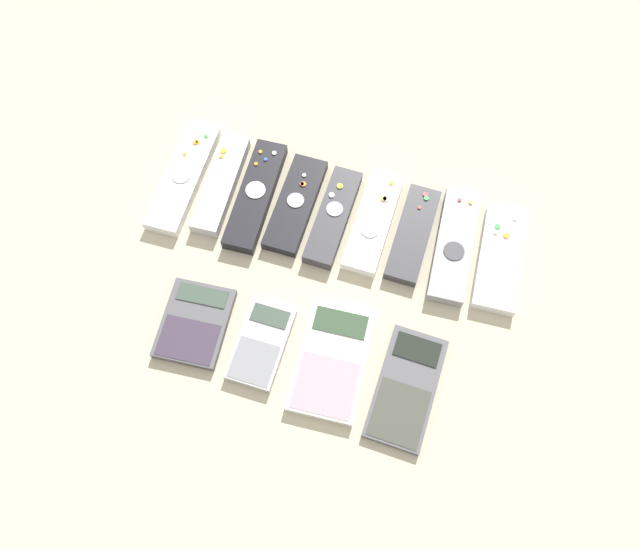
# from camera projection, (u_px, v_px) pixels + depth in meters

# --- Properties ---
(ground_plane) EXTENTS (3.00, 3.00, 0.00)m
(ground_plane) POSITION_uv_depth(u_px,v_px,m) (317.00, 290.00, 0.86)
(ground_plane) COLOR #B2A88E
(remote_0) EXTENTS (0.05, 0.19, 0.02)m
(remote_0) POSITION_uv_depth(u_px,v_px,m) (183.00, 177.00, 0.93)
(remote_0) COLOR white
(remote_0) RESTS_ON ground_plane
(remote_1) EXTENTS (0.05, 0.17, 0.02)m
(remote_1) POSITION_uv_depth(u_px,v_px,m) (221.00, 184.00, 0.92)
(remote_1) COLOR #B7B7BC
(remote_1) RESTS_ON ground_plane
(remote_2) EXTENTS (0.05, 0.18, 0.02)m
(remote_2) POSITION_uv_depth(u_px,v_px,m) (256.00, 195.00, 0.91)
(remote_2) COLOR black
(remote_2) RESTS_ON ground_plane
(remote_3) EXTENTS (0.05, 0.16, 0.02)m
(remote_3) POSITION_uv_depth(u_px,v_px,m) (295.00, 204.00, 0.91)
(remote_3) COLOR black
(remote_3) RESTS_ON ground_plane
(remote_4) EXTENTS (0.05, 0.16, 0.02)m
(remote_4) POSITION_uv_depth(u_px,v_px,m) (333.00, 217.00, 0.90)
(remote_4) COLOR #333338
(remote_4) RESTS_ON ground_plane
(remote_5) EXTENTS (0.05, 0.16, 0.02)m
(remote_5) POSITION_uv_depth(u_px,v_px,m) (373.00, 223.00, 0.90)
(remote_5) COLOR white
(remote_5) RESTS_ON ground_plane
(remote_6) EXTENTS (0.05, 0.15, 0.02)m
(remote_6) POSITION_uv_depth(u_px,v_px,m) (413.00, 234.00, 0.89)
(remote_6) COLOR #333338
(remote_6) RESTS_ON ground_plane
(remote_7) EXTENTS (0.06, 0.18, 0.02)m
(remote_7) POSITION_uv_depth(u_px,v_px,m) (454.00, 244.00, 0.88)
(remote_7) COLOR gray
(remote_7) RESTS_ON ground_plane
(remote_8) EXTENTS (0.06, 0.16, 0.02)m
(remote_8) POSITION_uv_depth(u_px,v_px,m) (500.00, 259.00, 0.87)
(remote_8) COLOR white
(remote_8) RESTS_ON ground_plane
(calculator_0) EXTENTS (0.09, 0.12, 0.01)m
(calculator_0) POSITION_uv_depth(u_px,v_px,m) (195.00, 323.00, 0.84)
(calculator_0) COLOR #4C4C51
(calculator_0) RESTS_ON ground_plane
(calculator_1) EXTENTS (0.07, 0.12, 0.02)m
(calculator_1) POSITION_uv_depth(u_px,v_px,m) (261.00, 344.00, 0.82)
(calculator_1) COLOR #B2B2B7
(calculator_1) RESTS_ON ground_plane
(calculator_2) EXTENTS (0.09, 0.16, 0.02)m
(calculator_2) POSITION_uv_depth(u_px,v_px,m) (332.00, 361.00, 0.81)
(calculator_2) COLOR silver
(calculator_2) RESTS_ON ground_plane
(calculator_3) EXTENTS (0.08, 0.16, 0.01)m
(calculator_3) POSITION_uv_depth(u_px,v_px,m) (406.00, 388.00, 0.80)
(calculator_3) COLOR #4C4C51
(calculator_3) RESTS_ON ground_plane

